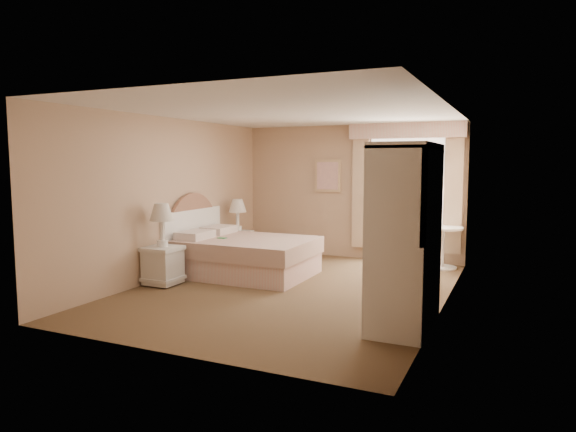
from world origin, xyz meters
The scene contains 9 objects.
room centered at (0.00, 0.00, 1.25)m, with size 4.21×5.51×2.51m.
window centered at (1.05, 2.65, 1.34)m, with size 2.05×0.22×2.51m.
framed_art centered at (-0.45, 2.71, 1.55)m, with size 0.52×0.04×0.62m.
bed centered at (-1.12, 0.55, 0.34)m, with size 2.08×1.58×1.40m.
nightstand_near centered at (-1.84, -0.54, 0.45)m, with size 0.49×0.49×1.19m.
nightstand_far centered at (-1.84, 1.67, 0.42)m, with size 0.46×0.46×1.11m.
round_table centered at (1.75, 2.40, 0.48)m, with size 0.68×0.68×0.72m.
cafe_chair centered at (1.48, 1.37, 0.50)m, with size 0.52×0.52×0.86m.
armoire centered at (1.81, -1.01, 0.83)m, with size 0.60×1.21×2.01m.
Camera 1 is at (2.92, -6.56, 1.81)m, focal length 32.00 mm.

